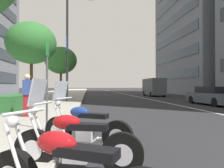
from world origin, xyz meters
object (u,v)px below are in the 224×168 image
Objects in this scene: car_mid_block_traffic at (213,96)px; motorcycle_by_sign_pole at (74,144)px; delivery_van_ahead at (154,87)px; parking_sign_by_curb at (47,76)px; pedestrian_on_plaza at (27,95)px; street_tree_by_lamp_post at (31,43)px; street_tree_near_plaza_corner at (61,60)px; street_lamp_with_banners at (71,39)px; motorcycle_mid_row at (85,128)px.

motorcycle_by_sign_pole is at bearing 138.15° from car_mid_block_traffic.
delivery_van_ahead is 24.98m from parking_sign_by_curb.
parking_sign_by_curb reaches higher than delivery_van_ahead.
pedestrian_on_plaza is (-5.76, 11.66, 0.38)m from car_mid_block_traffic.
street_tree_by_lamp_post is at bearing -56.66° from motorcycle_by_sign_pole.
delivery_van_ahead is at bearing -57.86° from street_tree_near_plaza_corner.
street_lamp_with_banners reaches higher than delivery_van_ahead.
street_tree_by_lamp_post is 5.78m from street_tree_near_plaza_corner.
motorcycle_mid_row reaches higher than motorcycle_by_sign_pole.
motorcycle_mid_row is 13.54m from street_lamp_with_banners.
pedestrian_on_plaza reaches higher than motorcycle_by_sign_pole.
car_mid_block_traffic is 14.01m from street_tree_near_plaza_corner.
delivery_van_ahead is at bearing 62.45° from pedestrian_on_plaza.
parking_sign_by_curb is 0.43× the size of street_tree_by_lamp_post.
delivery_van_ahead is 1.99× the size of parking_sign_by_curb.
pedestrian_on_plaza is at bearing 172.59° from street_lamp_with_banners.
motorcycle_by_sign_pole is 3.09m from parking_sign_by_curb.
motorcycle_mid_row is 1.12× the size of pedestrian_on_plaza.
street_lamp_with_banners is 1.67× the size of street_tree_near_plaza_corner.
street_lamp_with_banners is at bearing 1.15° from parking_sign_by_curb.
delivery_van_ahead is (25.40, -9.46, 0.87)m from motorcycle_by_sign_pole.
motorcycle_mid_row is at bearing -174.14° from street_lamp_with_banners.
motorcycle_by_sign_pole is 18.42m from street_tree_near_plaza_corner.
street_tree_near_plaza_corner reaches higher than parking_sign_by_curb.
street_lamp_with_banners is at bearing -69.23° from motorcycle_by_sign_pole.
street_lamp_with_banners is at bearing -60.34° from street_tree_by_lamp_post.
street_tree_near_plaza_corner reaches higher than motorcycle_by_sign_pole.
street_tree_by_lamp_post reaches higher than pedestrian_on_plaza.
car_mid_block_traffic is 2.69× the size of pedestrian_on_plaza.
motorcycle_mid_row is at bearing -171.14° from street_tree_near_plaza_corner.
street_tree_by_lamp_post is at bearing 106.11° from pedestrian_on_plaza.
street_tree_by_lamp_post reaches higher than motorcycle_mid_row.
street_tree_by_lamp_post is 1.14× the size of street_tree_near_plaza_corner.
street_tree_by_lamp_post is at bearing 83.45° from car_mid_block_traffic.
pedestrian_on_plaza is at bearing -51.81° from motorcycle_by_sign_pole.
parking_sign_by_curb reaches higher than car_mid_block_traffic.
delivery_van_ahead is 18.91m from street_tree_by_lamp_post.
delivery_van_ahead is 0.58× the size of street_lamp_with_banners.
street_tree_near_plaza_corner is (16.64, 2.59, 3.50)m from motorcycle_mid_row.
motorcycle_by_sign_pole is 0.40× the size of street_tree_near_plaza_corner.
street_tree_by_lamp_post is (12.34, 3.84, 4.05)m from motorcycle_by_sign_pole.
street_tree_near_plaza_corner reaches higher than car_mid_block_traffic.
parking_sign_by_curb is (2.68, 0.93, 1.22)m from motorcycle_by_sign_pole.
pedestrian_on_plaza is at bearing -179.03° from street_tree_near_plaza_corner.
car_mid_block_traffic is 14.15m from delivery_van_ahead.
street_lamp_with_banners is 1.47× the size of street_tree_by_lamp_post.
street_lamp_with_banners is 9.44m from pedestrian_on_plaza.
street_tree_by_lamp_post is at bearing 134.65° from delivery_van_ahead.
parking_sign_by_curb is 3.18m from pedestrian_on_plaza.
motorcycle_mid_row is 2.15m from parking_sign_by_curb.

